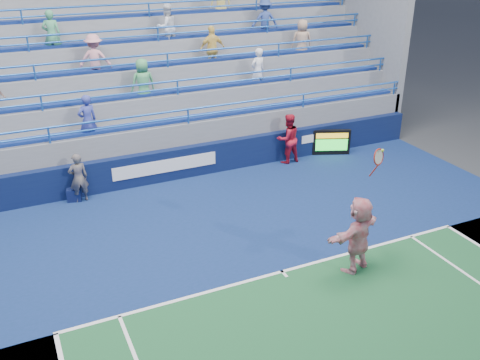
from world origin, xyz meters
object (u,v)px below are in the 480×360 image
serve_speed_board (331,142)px  judge_chair (74,193)px  tennis_player (358,234)px  ball_girl (288,139)px  line_judge (78,178)px

serve_speed_board → judge_chair: bearing=179.1°
serve_speed_board → tennis_player: tennis_player is taller
judge_chair → ball_girl: size_ratio=0.41×
line_judge → ball_girl: size_ratio=0.87×
judge_chair → line_judge: 0.62m
ball_girl → judge_chair: bearing=-4.3°
line_judge → judge_chair: bearing=-50.6°
line_judge → ball_girl: (7.48, 0.07, 0.12)m
serve_speed_board → line_judge: line_judge is taller
ball_girl → line_judge: bearing=-3.0°
judge_chair → tennis_player: 9.06m
tennis_player → line_judge: size_ratio=1.98×
serve_speed_board → ball_girl: 1.93m
judge_chair → ball_girl: bearing=-0.8°
tennis_player → ball_girl: bearing=74.7°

